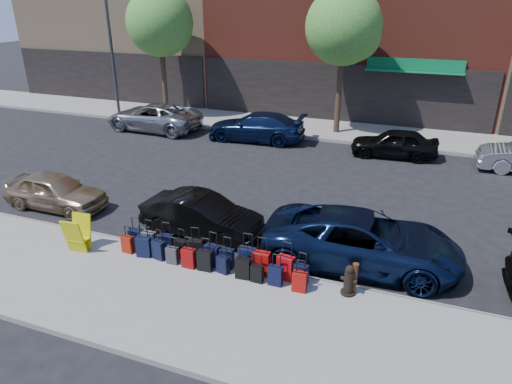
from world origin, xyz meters
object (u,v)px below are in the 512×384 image
at_px(tree_center, 346,29).
at_px(tree_left, 162,24).
at_px(streetlight, 113,38).
at_px(car_near_2, 362,240).
at_px(fire_hydrant, 349,281).
at_px(car_far_0, 154,117).
at_px(car_far_1, 256,127).
at_px(car_far_2, 394,143).
at_px(car_near_1, 202,216).
at_px(bollard, 355,278).
at_px(display_rack, 78,234).
at_px(suitcase_front_5, 213,255).
at_px(car_near_0, 55,191).

bearing_deg(tree_center, tree_left, 180.00).
height_order(streetlight, car_near_2, streetlight).
bearing_deg(fire_hydrant, car_near_2, 95.37).
bearing_deg(car_far_0, car_far_1, 93.44).
bearing_deg(car_far_2, car_far_1, -95.79).
bearing_deg(tree_center, car_near_2, -76.10).
bearing_deg(car_near_2, car_near_1, 86.62).
height_order(streetlight, car_far_0, streetlight).
height_order(tree_left, car_far_1, tree_left).
xyz_separation_m(bollard, car_near_1, (-5.01, 1.66, 0.06)).
bearing_deg(car_far_2, fire_hydrant, -4.37).
height_order(tree_center, car_far_2, tree_center).
distance_m(tree_center, fire_hydrant, 15.47).
bearing_deg(streetlight, car_far_1, -10.97).
bearing_deg(display_rack, bollard, -0.86).
height_order(car_far_0, car_far_2, car_far_0).
height_order(fire_hydrant, display_rack, display_rack).
relative_size(tree_center, car_near_1, 1.87).
xyz_separation_m(tree_center, fire_hydrant, (3.08, -14.35, -4.89)).
height_order(car_near_1, car_near_2, car_near_2).
distance_m(streetlight, car_near_1, 17.12).
relative_size(tree_left, car_far_0, 1.35).
relative_size(fire_hydrant, display_rack, 0.77).
distance_m(tree_center, car_near_1, 13.60).
relative_size(car_near_2, car_far_0, 1.00).
distance_m(bollard, car_far_0, 17.41).
relative_size(bollard, car_far_0, 0.16).
distance_m(suitcase_front_5, fire_hydrant, 3.69).
distance_m(fire_hydrant, car_far_1, 13.64).
height_order(tree_center, bollard, tree_center).
xyz_separation_m(bollard, car_far_1, (-7.00, 11.70, 0.15)).
bearing_deg(car_far_2, car_far_0, -94.45).
relative_size(suitcase_front_5, bollard, 1.17).
distance_m(streetlight, suitcase_front_5, 19.19).
relative_size(tree_left, car_near_0, 1.95).
distance_m(tree_left, bollard, 20.36).
distance_m(car_far_0, car_far_2, 12.93).
bearing_deg(car_far_0, tree_center, 107.52).
bearing_deg(suitcase_front_5, car_far_0, 134.77).
relative_size(car_near_0, car_far_1, 0.75).
bearing_deg(car_near_1, car_far_2, -22.08).
bearing_deg(bollard, car_far_0, 138.43).
relative_size(display_rack, car_near_0, 0.28).
relative_size(streetlight, car_near_0, 2.14).
relative_size(suitcase_front_5, car_far_1, 0.20).
height_order(suitcase_front_5, fire_hydrant, suitcase_front_5).
bearing_deg(display_rack, streetlight, 115.66).
bearing_deg(car_near_0, fire_hydrant, -99.00).
relative_size(streetlight, suitcase_front_5, 8.16).
bearing_deg(bollard, suitcase_front_5, -178.78).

